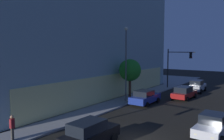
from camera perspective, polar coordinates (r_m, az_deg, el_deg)
The scene contains 10 objects.
modern_building at distance 40.27m, azimuth -18.27°, elevation 9.02°, with size 31.88×31.79×18.81m.
traffic_light_far_corner at distance 38.30m, azimuth 15.56°, elevation 1.85°, with size 0.53×4.51×6.35m.
street_lamp_sidewalk at distance 27.50m, azimuth 3.49°, elevation 3.58°, with size 0.44×0.44×8.92m.
sidewalk_tree at distance 29.02m, azimuth 4.47°, elevation -0.07°, with size 2.79×2.79×5.06m.
pedestrian_waiting at distance 17.53m, azimuth -23.51°, elevation -12.50°, with size 0.36×0.36×1.75m.
car_black at distance 15.61m, azimuth -5.55°, elevation -15.38°, with size 4.44×1.97×1.78m.
car_white at distance 18.85m, azimuth 23.56°, elevation -12.43°, with size 4.12×2.13×1.65m.
car_blue at distance 27.37m, azimuth 8.18°, elevation -6.68°, with size 4.73×2.16×1.65m.
car_red at distance 31.39m, azimuth 17.43°, elevation -5.37°, with size 4.75×2.21×1.63m.
car_silver at distance 37.27m, azimuth 20.34°, elevation -3.70°, with size 4.52×2.03×1.80m.
Camera 1 is at (-13.54, -7.79, 6.33)m, focal length 36.88 mm.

